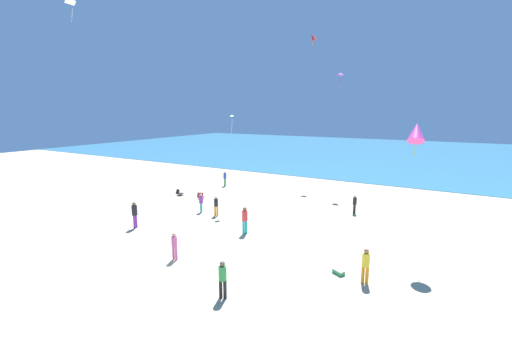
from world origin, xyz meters
name	(u,v)px	position (x,y,z in m)	size (l,w,h in m)	color
ground_plane	(282,207)	(0.00, 10.00, 0.00)	(120.00, 120.00, 0.00)	#C6B58C
ocean_water	(374,151)	(0.00, 52.05, 0.03)	(120.00, 60.00, 0.05)	teal
beach_chair_far_left	(179,193)	(-9.69, 8.57, 0.26)	(0.78, 0.78, 0.58)	black
beach_chair_mid_beach	(201,196)	(-7.22, 8.60, 0.27)	(0.71, 0.74, 0.58)	#D13D3D
cooler_box	(339,272)	(6.92, 1.33, 0.11)	(0.63, 0.54, 0.23)	#339956
person_0	(223,277)	(3.34, -2.99, 0.94)	(0.41, 0.41, 1.62)	black
person_1	(135,213)	(-6.38, 0.85, 1.02)	(0.45, 0.45, 1.76)	purple
person_2	(201,202)	(-4.76, 5.64, 0.83)	(0.38, 0.38, 1.44)	#19ADB2
person_3	(174,244)	(-0.84, -1.34, 0.85)	(0.35, 0.35, 1.47)	#D8599E
person_4	(245,219)	(0.43, 3.50, 0.99)	(0.46, 0.46, 1.72)	#19ADB2
person_5	(366,263)	(8.15, 1.06, 0.95)	(0.37, 0.37, 1.64)	orange
person_6	(216,205)	(-3.25, 5.50, 0.85)	(0.39, 0.39, 1.47)	orange
person_7	(225,177)	(-8.24, 13.79, 0.90)	(0.43, 0.43, 1.55)	green
person_8	(355,203)	(5.45, 11.02, 0.82)	(0.34, 0.34, 1.42)	black
kite_white	(71,1)	(-8.29, -0.87, 13.68)	(0.69, 0.59, 1.33)	white
kite_red	(313,37)	(-1.91, 21.20, 15.25)	(0.91, 0.71, 1.37)	red
kite_magenta	(416,132)	(9.48, 5.15, 6.52)	(0.90, 1.25, 1.84)	#DB3DA8
kite_green	(231,116)	(-3.49, 8.04, 7.18)	(0.36, 0.44, 1.48)	green
kite_purple	(341,74)	(2.04, 18.10, 10.96)	(0.70, 0.63, 1.37)	purple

